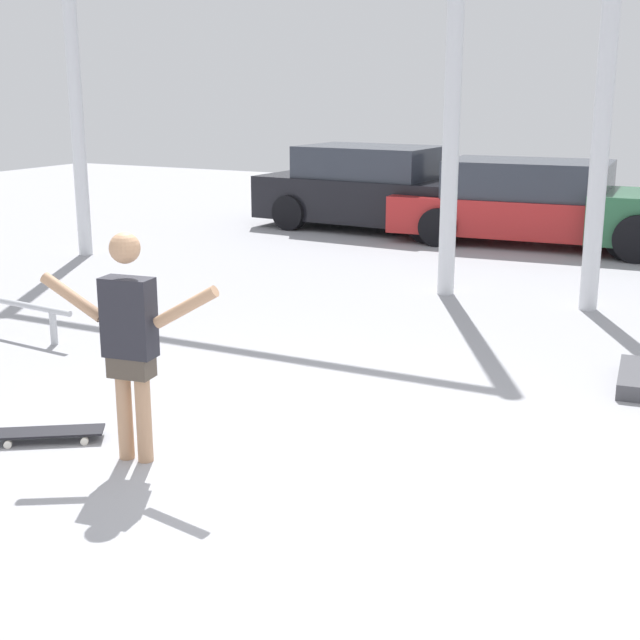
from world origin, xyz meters
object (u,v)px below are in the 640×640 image
skateboarder (130,335)px  parked_car_black (376,190)px  skateboard (49,432)px  parked_car_red (535,204)px

skateboarder → parked_car_black: bearing=96.9°
parked_car_black → skateboarder: bearing=-72.2°
skateboarder → skateboard: skateboarder is taller
skateboard → parked_car_black: parked_car_black is taller
parked_car_red → parked_car_black: bearing=171.5°
skateboarder → parked_car_red: bearing=80.7°
skateboarder → parked_car_black: 10.30m
skateboard → parked_car_red: bearing=50.1°
skateboard → parked_car_black: bearing=66.5°
parked_car_black → parked_car_red: parked_car_black is taller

